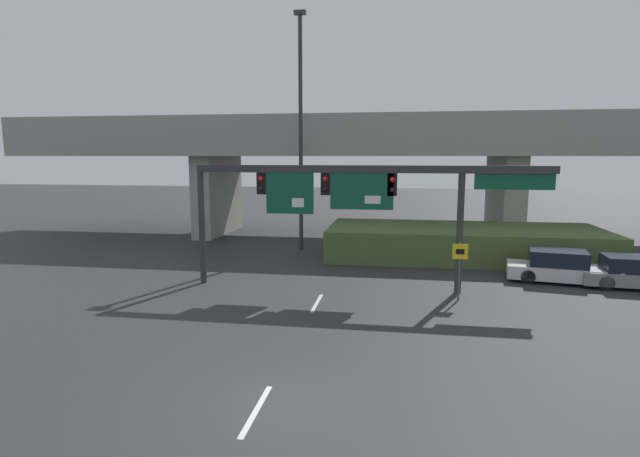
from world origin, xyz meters
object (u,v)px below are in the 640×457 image
object	(u,v)px
parked_sedan_near_right	(560,267)
highway_light_pole_near	(301,127)
speed_limit_sign	(460,263)
parked_sedan_mid_right	(637,273)
signal_gantry	(352,190)

from	to	relation	value
parked_sedan_near_right	highway_light_pole_near	bearing A→B (deg)	165.30
speed_limit_sign	parked_sedan_mid_right	bearing A→B (deg)	22.37
parked_sedan_near_right	parked_sedan_mid_right	bearing A→B (deg)	-0.71
signal_gantry	speed_limit_sign	world-z (taller)	signal_gantry
signal_gantry	parked_sedan_mid_right	xyz separation A→B (m)	(12.38, 2.15, -3.69)
highway_light_pole_near	parked_sedan_near_right	world-z (taller)	highway_light_pole_near
highway_light_pole_near	parked_sedan_mid_right	size ratio (longest dim) A/B	2.89
signal_gantry	highway_light_pole_near	xyz separation A→B (m)	(-3.96, 8.86, 3.11)
speed_limit_sign	highway_light_pole_near	bearing A→B (deg)	129.99
speed_limit_sign	parked_sedan_mid_right	distance (m)	8.65
signal_gantry	speed_limit_sign	size ratio (longest dim) A/B	6.42
signal_gantry	parked_sedan_near_right	world-z (taller)	signal_gantry
signal_gantry	parked_sedan_near_right	xyz separation A→B (m)	(9.37, 2.72, -3.66)
speed_limit_sign	highway_light_pole_near	distance (m)	14.32
signal_gantry	speed_limit_sign	xyz separation A→B (m)	(4.42, -1.13, -2.79)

